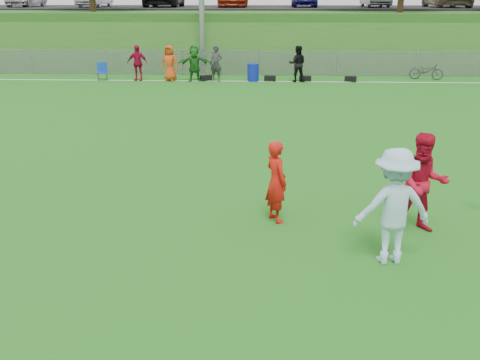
# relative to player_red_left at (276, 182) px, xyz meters

# --- Properties ---
(ground) EXTENTS (120.00, 120.00, 0.00)m
(ground) POSITION_rel_player_red_left_xyz_m (-0.54, -1.26, -0.77)
(ground) COLOR #246C16
(ground) RESTS_ON ground
(sideline_far) EXTENTS (60.00, 0.10, 0.01)m
(sideline_far) POSITION_rel_player_red_left_xyz_m (-0.54, 16.74, -0.76)
(sideline_far) COLOR white
(sideline_far) RESTS_ON ground
(fence) EXTENTS (58.00, 0.06, 1.30)m
(fence) POSITION_rel_player_red_left_xyz_m (-0.54, 18.74, -0.12)
(fence) COLOR gray
(fence) RESTS_ON ground
(berm) EXTENTS (120.00, 18.00, 3.00)m
(berm) POSITION_rel_player_red_left_xyz_m (-0.54, 29.74, 0.73)
(berm) COLOR #215618
(berm) RESTS_ON ground
(parking_lot) EXTENTS (120.00, 12.00, 0.10)m
(parking_lot) POSITION_rel_player_red_left_xyz_m (-0.54, 31.74, 2.28)
(parking_lot) COLOR black
(parking_lot) RESTS_ON berm
(spectator_row) EXTENTS (8.67, 0.82, 1.69)m
(spectator_row) POSITION_rel_player_red_left_xyz_m (-3.14, 16.74, 0.08)
(spectator_row) COLOR #A60B31
(spectator_row) RESTS_ON ground
(gear_bags) EXTENTS (7.61, 0.50, 0.26)m
(gear_bags) POSITION_rel_player_red_left_xyz_m (0.64, 16.84, -0.64)
(gear_bags) COLOR black
(gear_bags) RESTS_ON ground
(player_red_left) EXTENTS (0.59, 0.67, 1.54)m
(player_red_left) POSITION_rel_player_red_left_xyz_m (0.00, 0.00, 0.00)
(player_red_left) COLOR red
(player_red_left) RESTS_ON ground
(player_red_center) EXTENTS (0.90, 0.71, 1.80)m
(player_red_center) POSITION_rel_player_red_left_xyz_m (2.55, -0.35, 0.13)
(player_red_center) COLOR #B70C25
(player_red_center) RESTS_ON ground
(player_blue) EXTENTS (1.29, 0.85, 1.86)m
(player_blue) POSITION_rel_player_red_left_xyz_m (1.77, -1.54, 0.16)
(player_blue) COLOR #A7D0E8
(player_blue) RESTS_ON ground
(recycling_bin) EXTENTS (0.73, 0.73, 0.83)m
(recycling_bin) POSITION_rel_player_red_left_xyz_m (-0.80, 16.85, -0.35)
(recycling_bin) COLOR #0E1CA0
(recycling_bin) RESTS_ON ground
(camp_chair) EXTENTS (0.57, 0.58, 0.85)m
(camp_chair) POSITION_rel_player_red_left_xyz_m (-8.17, 16.74, -0.52)
(camp_chair) COLOR #0F3CAB
(camp_chair) RESTS_ON ground
(bicycle) EXTENTS (1.69, 0.96, 0.84)m
(bicycle) POSITION_rel_player_red_left_xyz_m (7.73, 17.74, -0.35)
(bicycle) COLOR #29292B
(bicycle) RESTS_ON ground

